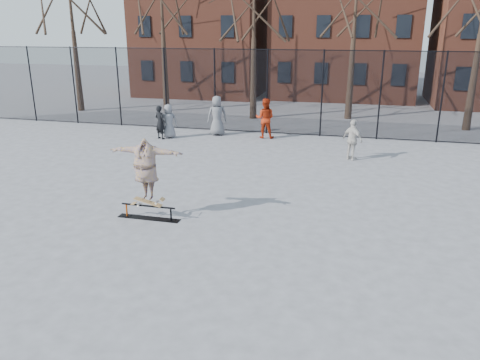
% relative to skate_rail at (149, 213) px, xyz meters
% --- Properties ---
extents(ground, '(100.00, 100.00, 0.00)m').
position_rel_skate_rail_xyz_m(ground, '(2.38, -1.64, -0.15)').
color(ground, slate).
extents(skate_rail, '(1.75, 0.27, 0.38)m').
position_rel_skate_rail_xyz_m(skate_rail, '(0.00, 0.00, 0.00)').
color(skate_rail, black).
rests_on(skate_rail, ground).
extents(skateboard, '(0.84, 0.20, 0.10)m').
position_rel_skate_rail_xyz_m(skateboard, '(0.01, 0.00, 0.28)').
color(skateboard, olive).
rests_on(skateboard, skate_rail).
extents(skater, '(2.04, 0.61, 1.64)m').
position_rel_skate_rail_xyz_m(skater, '(0.01, 0.00, 1.16)').
color(skater, '#423E9B').
rests_on(skater, skateboard).
extents(bystander_grey, '(0.92, 0.80, 1.58)m').
position_rel_skate_rail_xyz_m(bystander_grey, '(-3.22, 9.23, 0.64)').
color(bystander_grey, slate).
rests_on(bystander_grey, ground).
extents(bystander_black, '(0.66, 0.56, 1.54)m').
position_rel_skate_rail_xyz_m(bystander_black, '(-3.54, 8.97, 0.62)').
color(bystander_black, black).
rests_on(bystander_black, ground).
extents(bystander_red, '(0.92, 0.73, 1.84)m').
position_rel_skate_rail_xyz_m(bystander_red, '(1.11, 10.36, 0.77)').
color(bystander_red, '#A0260E').
rests_on(bystander_red, ground).
extents(bystander_white, '(0.97, 0.90, 1.60)m').
position_rel_skate_rail_xyz_m(bystander_white, '(5.15, 7.42, 0.65)').
color(bystander_white, beige).
rests_on(bystander_white, ground).
extents(bystander_extra, '(1.08, 0.90, 1.88)m').
position_rel_skate_rail_xyz_m(bystander_extra, '(-1.21, 10.36, 0.79)').
color(bystander_extra, '#5C5D61').
rests_on(bystander_extra, ground).
extents(fence, '(34.03, 0.07, 4.00)m').
position_rel_skate_rail_xyz_m(fence, '(2.37, 11.36, 1.90)').
color(fence, black).
rests_on(fence, ground).
extents(rowhouses, '(29.00, 7.00, 13.00)m').
position_rel_skate_rail_xyz_m(rowhouses, '(3.10, 24.36, 5.91)').
color(rowhouses, brown).
rests_on(rowhouses, ground).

